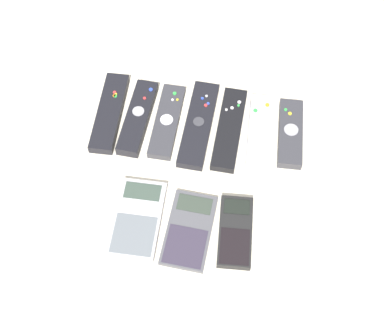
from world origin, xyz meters
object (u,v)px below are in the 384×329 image
object	(u,v)px
calculator_0	(138,218)
calculator_1	(189,230)
remote_1	(138,118)
remote_3	(198,124)
remote_0	(110,112)
remote_6	(290,133)
calculator_2	(235,232)
remote_5	(260,131)
remote_4	(229,129)
remote_2	(167,121)

from	to	relation	value
calculator_0	calculator_1	bearing A→B (deg)	-4.96
remote_1	calculator_0	world-z (taller)	remote_1
calculator_1	calculator_0	bearing A→B (deg)	178.93
remote_3	remote_0	bearing A→B (deg)	-178.37
remote_0	remote_6	xyz separation A→B (m)	(0.38, -0.00, 0.00)
calculator_2	calculator_1	bearing A→B (deg)	-178.14
remote_0	remote_1	size ratio (longest dim) A/B	1.07
remote_1	remote_3	xyz separation A→B (m)	(0.13, 0.00, -0.00)
remote_0	remote_5	size ratio (longest dim) A/B	1.15
remote_3	remote_4	xyz separation A→B (m)	(0.07, -0.00, -0.00)
remote_0	calculator_0	size ratio (longest dim) A/B	1.25
calculator_1	remote_4	bearing A→B (deg)	81.46
calculator_1	calculator_2	size ratio (longest dim) A/B	1.11
remote_6	remote_4	bearing A→B (deg)	-178.38
remote_2	calculator_0	xyz separation A→B (m)	(-0.02, -0.23, -0.00)
remote_5	calculator_1	distance (m)	0.26
remote_0	calculator_2	bearing A→B (deg)	-39.79
remote_1	remote_3	distance (m)	0.13
remote_2	calculator_1	distance (m)	0.25
remote_6	calculator_2	distance (m)	0.25
remote_3	remote_1	bearing A→B (deg)	-176.16
calculator_1	calculator_2	world-z (taller)	calculator_2
remote_0	remote_4	distance (m)	0.25
remote_1	remote_5	size ratio (longest dim) A/B	1.07
remote_0	calculator_1	distance (m)	0.31
remote_1	remote_3	bearing A→B (deg)	4.58
remote_0	remote_3	bearing A→B (deg)	-2.14
remote_3	calculator_2	world-z (taller)	remote_3
remote_2	remote_6	bearing A→B (deg)	2.70
remote_0	remote_3	size ratio (longest dim) A/B	0.93
calculator_0	remote_4	bearing A→B (deg)	56.25
remote_3	remote_4	bearing A→B (deg)	0.59
remote_0	calculator_1	world-z (taller)	remote_0
remote_2	calculator_0	size ratio (longest dim) A/B	1.15
remote_4	calculator_0	xyz separation A→B (m)	(-0.15, -0.22, -0.00)
remote_1	remote_4	size ratio (longest dim) A/B	0.92
remote_4	remote_5	bearing A→B (deg)	4.55
remote_3	calculator_1	world-z (taller)	remote_3
remote_6	calculator_2	size ratio (longest dim) A/B	1.13
calculator_1	remote_0	bearing A→B (deg)	134.01
remote_0	remote_5	distance (m)	0.32
remote_2	calculator_1	world-z (taller)	remote_2
remote_6	calculator_2	bearing A→B (deg)	-112.66
calculator_2	remote_4	bearing A→B (deg)	96.01
remote_0	remote_2	distance (m)	0.12
calculator_2	remote_2	bearing A→B (deg)	123.21
remote_2	remote_4	bearing A→B (deg)	0.81
remote_3	remote_6	world-z (taller)	same
remote_2	remote_6	xyz separation A→B (m)	(0.26, 0.00, 0.00)
calculator_1	remote_5	bearing A→B (deg)	67.97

